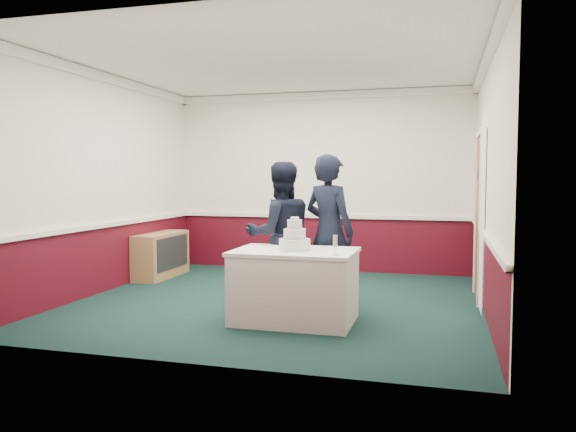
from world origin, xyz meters
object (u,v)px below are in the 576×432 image
(sideboard, at_px, (161,255))
(champagne_flute, at_px, (335,242))
(cake_table, at_px, (295,285))
(person_woman, at_px, (329,232))
(cake_knife, at_px, (287,252))
(person_man, at_px, (280,235))
(wedding_cake, at_px, (295,240))

(sideboard, xyz_separation_m, champagne_flute, (3.23, -2.36, 0.58))
(cake_table, bearing_deg, sideboard, 142.68)
(sideboard, distance_m, person_woman, 3.33)
(cake_knife, height_order, champagne_flute, champagne_flute)
(cake_knife, xyz_separation_m, person_man, (-0.32, 0.84, 0.09))
(wedding_cake, bearing_deg, cake_table, -90.00)
(wedding_cake, xyz_separation_m, cake_knife, (-0.03, -0.20, -0.11))
(champagne_flute, bearing_deg, person_woman, 104.87)
(cake_knife, distance_m, person_man, 0.90)
(cake_knife, relative_size, person_woman, 0.12)
(sideboard, relative_size, champagne_flute, 5.85)
(sideboard, distance_m, person_man, 2.84)
(cake_table, bearing_deg, champagne_flute, -29.25)
(wedding_cake, relative_size, person_man, 0.21)
(cake_table, height_order, person_woman, person_woman)
(champagne_flute, xyz_separation_m, person_woman, (-0.26, 0.98, -0.00))
(sideboard, height_order, cake_table, cake_table)
(wedding_cake, bearing_deg, person_man, 118.76)
(wedding_cake, bearing_deg, person_woman, 71.24)
(cake_table, distance_m, cake_knife, 0.44)
(sideboard, height_order, person_man, person_man)
(cake_knife, bearing_deg, cake_table, 98.96)
(cake_table, height_order, wedding_cake, wedding_cake)
(person_woman, bearing_deg, cake_knife, 100.32)
(cake_table, relative_size, wedding_cake, 3.63)
(champagne_flute, xyz_separation_m, person_man, (-0.85, 0.92, -0.04))
(sideboard, bearing_deg, cake_knife, -40.19)
(wedding_cake, xyz_separation_m, person_woman, (0.24, 0.70, 0.03))
(person_man, height_order, person_woman, person_woman)
(cake_table, height_order, champagne_flute, champagne_flute)
(sideboard, relative_size, person_man, 0.68)
(champagne_flute, relative_size, person_woman, 0.11)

